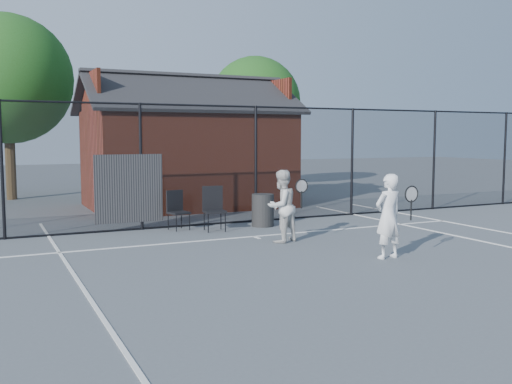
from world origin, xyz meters
name	(u,v)px	position (x,y,z in m)	size (l,w,h in m)	color
ground	(327,264)	(0.00, 0.00, 0.00)	(80.00, 80.00, 0.00)	#4F555B
court_lines	(374,281)	(0.00, -1.32, 0.01)	(11.02, 18.00, 0.01)	silver
fence	(208,167)	(-0.30, 5.00, 1.45)	(22.04, 3.00, 3.00)	black
clubhouse	(187,156)	(0.50, 9.00, 1.61)	(6.50, 4.36, 4.19)	#602616
tree_left	(7,79)	(-4.50, 13.50, 4.19)	(4.48, 4.48, 6.44)	#322514
tree_right	(255,102)	(5.50, 14.50, 3.71)	(3.97, 3.97, 5.70)	#322514
player_front	(388,216)	(1.24, -0.08, 0.78)	(0.70, 0.53, 1.55)	white
player_back	(282,206)	(0.25, 2.16, 0.76)	(0.90, 0.79, 1.52)	silver
chair_left	(179,211)	(-1.22, 4.60, 0.46)	(0.44, 0.46, 0.91)	black
chair_right	(215,209)	(-0.50, 4.10, 0.51)	(0.49, 0.51, 1.02)	black
waste_bin	(263,210)	(0.83, 4.25, 0.40)	(0.55, 0.55, 0.80)	#252525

